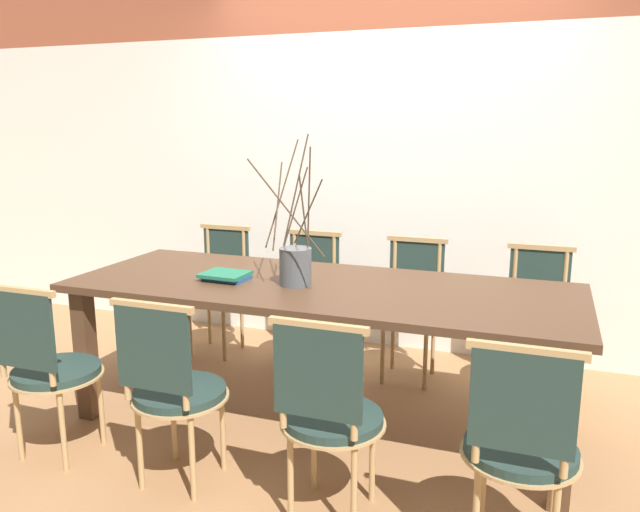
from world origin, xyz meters
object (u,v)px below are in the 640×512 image
object	(u,v)px
vase_centerpiece	(295,264)
book_stack	(226,276)
chair_far_center	(411,304)
dining_table	(320,301)
chair_near_center	(329,411)

from	to	relation	value
vase_centerpiece	book_stack	xyz separation A→B (m)	(-0.39, -0.03, -0.09)
chair_far_center	vase_centerpiece	xyz separation A→B (m)	(-0.44, -0.84, 0.41)
dining_table	chair_near_center	size ratio (longest dim) A/B	2.98
dining_table	chair_near_center	bearing A→B (deg)	-67.45
chair_near_center	chair_far_center	bearing A→B (deg)	90.11
chair_near_center	book_stack	distance (m)	1.13
chair_near_center	chair_far_center	world-z (taller)	same
dining_table	book_stack	xyz separation A→B (m)	(-0.51, -0.09, 0.11)
chair_far_center	vase_centerpiece	world-z (taller)	vase_centerpiece
dining_table	chair_near_center	distance (m)	0.88
dining_table	chair_far_center	xyz separation A→B (m)	(0.32, 0.79, -0.20)
vase_centerpiece	book_stack	distance (m)	0.40
chair_near_center	chair_far_center	distance (m)	1.57
vase_centerpiece	book_stack	size ratio (longest dim) A/B	3.14
dining_table	vase_centerpiece	xyz separation A→B (m)	(-0.12, -0.05, 0.20)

